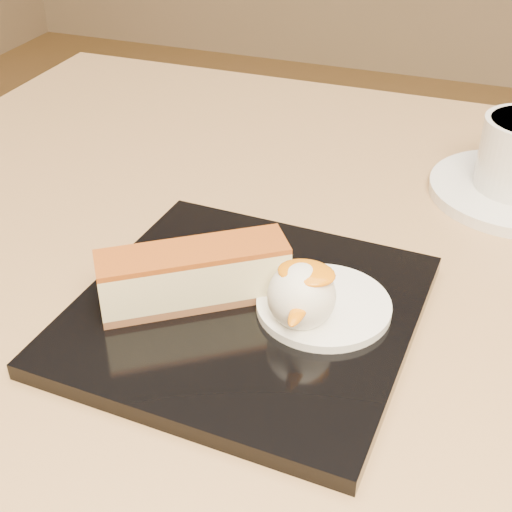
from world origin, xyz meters
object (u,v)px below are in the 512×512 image
at_px(ice_cream_scoop, 301,296).
at_px(cheesecake, 194,275).
at_px(dessert_plate, 246,313).
at_px(table, 256,419).

bearing_deg(ice_cream_scoop, cheesecake, -180.00).
bearing_deg(dessert_plate, cheesecake, -171.87).
bearing_deg(cheesecake, dessert_plate, -27.32).
bearing_deg(ice_cream_scoop, table, 131.50).
bearing_deg(dessert_plate, table, 102.89).
height_order(dessert_plate, ice_cream_scoop, ice_cream_scoop).
xyz_separation_m(table, ice_cream_scoop, (0.05, -0.06, 0.19)).
bearing_deg(table, ice_cream_scoop, -48.50).
distance_m(dessert_plate, ice_cream_scoop, 0.05).
relative_size(table, cheesecake, 6.55).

